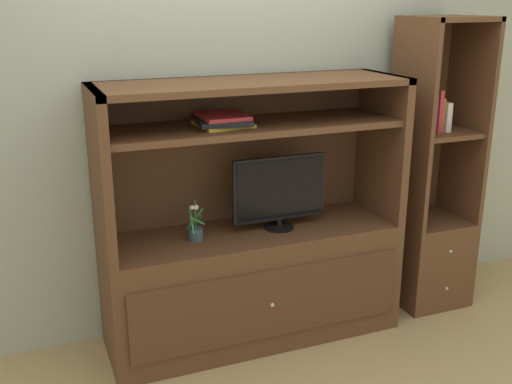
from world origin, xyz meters
TOP-DOWN VIEW (x-y plane):
  - ground_plane at (0.00, 0.00)m, footprint 8.00×8.00m
  - painted_rear_wall at (0.00, 0.75)m, footprint 6.00×0.10m
  - media_console at (0.00, 0.41)m, footprint 1.73×0.58m
  - tv_monitor at (0.16, 0.38)m, footprint 0.57×0.17m
  - potted_plant at (-0.35, 0.39)m, footprint 0.10×0.11m
  - magazine_stack at (-0.18, 0.40)m, footprint 0.31×0.37m
  - bookshelf_tall at (1.26, 0.41)m, footprint 0.46×0.46m
  - upright_book_row at (1.18, 0.40)m, footprint 0.20×0.18m

SIDE VIEW (x-z plane):
  - ground_plane at x=0.00m, z-range 0.00..0.00m
  - media_console at x=0.00m, z-range -0.27..1.27m
  - bookshelf_tall at x=1.26m, z-range -0.33..1.53m
  - potted_plant at x=-0.35m, z-range 0.61..0.85m
  - tv_monitor at x=0.16m, z-range 0.69..1.12m
  - upright_book_row at x=1.18m, z-range 1.15..1.43m
  - magazine_stack at x=-0.18m, z-range 1.31..1.37m
  - painted_rear_wall at x=0.00m, z-range 0.00..2.80m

